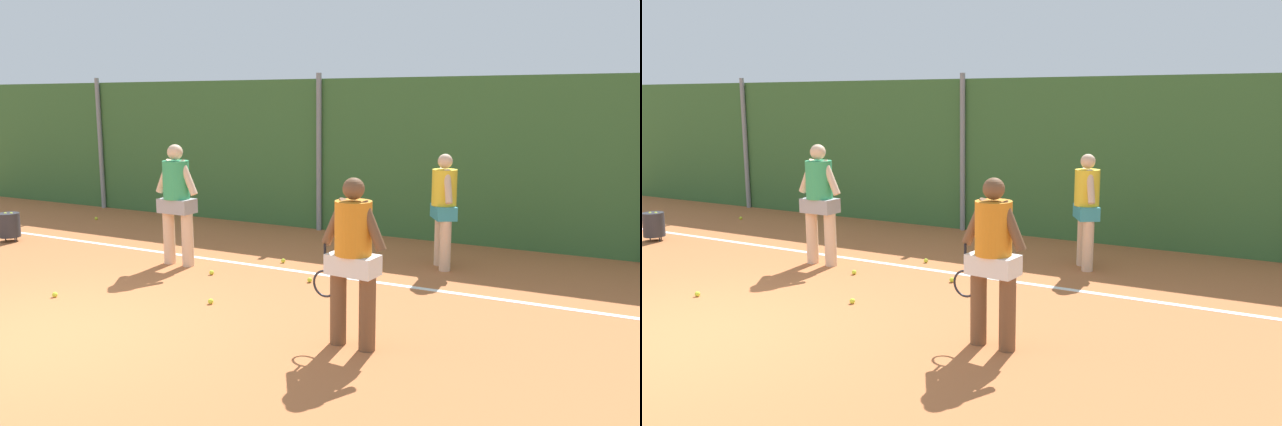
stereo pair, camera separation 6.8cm
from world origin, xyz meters
TOP-DOWN VIEW (x-y plane):
  - ground_plane at (0.00, 1.91)m, footprint 29.88×29.88m
  - hedge_fence_backdrop at (0.00, 6.50)m, footprint 19.42×0.25m
  - fence_post_left at (-5.60, 6.32)m, footprint 0.10×0.10m
  - fence_post_center at (0.00, 6.32)m, footprint 0.10×0.10m
  - court_baseline_paint at (0.00, 3.50)m, footprint 14.19×0.10m
  - player_foreground_near at (3.03, 1.25)m, footprint 0.79×0.36m
  - player_midcourt at (-0.64, 3.02)m, footprint 0.76×0.39m
  - player_backcourt_far at (2.91, 4.67)m, footprint 0.50×0.62m
  - ball_hopper at (-4.33, 2.92)m, footprint 0.36×0.36m
  - tennis_ball_0 at (-0.95, 1.02)m, footprint 0.07×0.07m
  - tennis_ball_2 at (0.69, 3.83)m, footprint 0.07×0.07m
  - tennis_ball_3 at (1.56, 3.08)m, footprint 0.07×0.07m
  - tennis_ball_4 at (0.95, 1.70)m, footprint 0.07×0.07m
  - tennis_ball_5 at (-4.56, 5.10)m, footprint 0.07×0.07m
  - tennis_ball_6 at (0.15, 2.78)m, footprint 0.07×0.07m

SIDE VIEW (x-z plane):
  - ground_plane at x=0.00m, z-range 0.00..0.00m
  - court_baseline_paint at x=0.00m, z-range 0.00..0.01m
  - tennis_ball_0 at x=-0.95m, z-range 0.00..0.07m
  - tennis_ball_2 at x=0.69m, z-range 0.00..0.07m
  - tennis_ball_3 at x=1.56m, z-range 0.00..0.07m
  - tennis_ball_4 at x=0.95m, z-range 0.00..0.07m
  - tennis_ball_5 at x=-4.56m, z-range 0.00..0.07m
  - tennis_ball_6 at x=0.15m, z-range 0.00..0.07m
  - ball_hopper at x=-4.33m, z-range 0.03..0.55m
  - player_backcourt_far at x=2.91m, z-range 0.10..1.78m
  - player_foreground_near at x=3.03m, z-range 0.10..1.80m
  - player_midcourt at x=-0.64m, z-range 0.11..1.91m
  - hedge_fence_backdrop at x=0.00m, z-range 0.00..2.83m
  - fence_post_left at x=-5.60m, z-range 0.00..2.93m
  - fence_post_center at x=0.00m, z-range 0.00..2.93m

